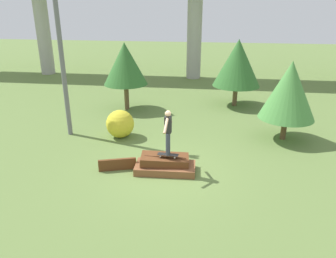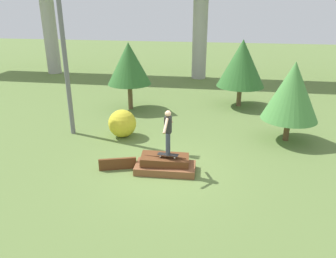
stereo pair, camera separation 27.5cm
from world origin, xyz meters
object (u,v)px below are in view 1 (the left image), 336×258
at_px(skateboard, 168,155).
at_px(tree_mid_back, 289,90).
at_px(tree_behind_left, 125,64).
at_px(bush_yellow_flowering, 120,124).
at_px(utility_pole, 60,46).
at_px(skater, 168,130).
at_px(tree_behind_right, 237,63).

xyz_separation_m(skateboard, tree_mid_back, (4.58, 3.64, 1.51)).
xyz_separation_m(tree_behind_left, bush_yellow_flowering, (0.73, -3.99, -1.91)).
height_order(utility_pole, tree_behind_left, utility_pole).
relative_size(skateboard, skater, 0.46).
relative_size(skateboard, tree_behind_left, 0.20).
relative_size(skateboard, bush_yellow_flowering, 0.60).
distance_m(skater, tree_behind_right, 8.90).
bearing_deg(skateboard, tree_mid_back, 38.46).
bearing_deg(skater, tree_behind_left, 115.26).
bearing_deg(bush_yellow_flowering, utility_pole, 179.54).
height_order(tree_behind_left, tree_behind_right, tree_behind_right).
bearing_deg(utility_pole, skater, -30.90).
bearing_deg(tree_mid_back, tree_behind_left, 157.47).
xyz_separation_m(tree_behind_right, bush_yellow_flowering, (-5.26, -5.53, -1.83)).
relative_size(tree_behind_left, tree_mid_back, 1.07).
xyz_separation_m(utility_pole, tree_mid_back, (9.45, 0.72, -1.72)).
distance_m(utility_pole, bush_yellow_flowering, 4.05).
height_order(skater, tree_behind_left, tree_behind_left).
height_order(skater, tree_mid_back, tree_mid_back).
xyz_separation_m(skateboard, skater, (0.00, 0.00, 0.93)).
xyz_separation_m(tree_mid_back, bush_yellow_flowering, (-7.09, -0.74, -1.57)).
distance_m(utility_pole, tree_mid_back, 9.63).
distance_m(tree_mid_back, bush_yellow_flowering, 7.30).
distance_m(skateboard, tree_behind_left, 7.83).
relative_size(tree_mid_back, bush_yellow_flowering, 2.77).
bearing_deg(utility_pole, tree_mid_back, 4.37).
bearing_deg(skater, skateboard, -90.00).
bearing_deg(skater, bush_yellow_flowering, 130.97).
bearing_deg(skateboard, tree_behind_right, 71.98).
height_order(utility_pole, tree_mid_back, utility_pole).
relative_size(skateboard, tree_mid_back, 0.22).
bearing_deg(tree_behind_left, skateboard, -64.74).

